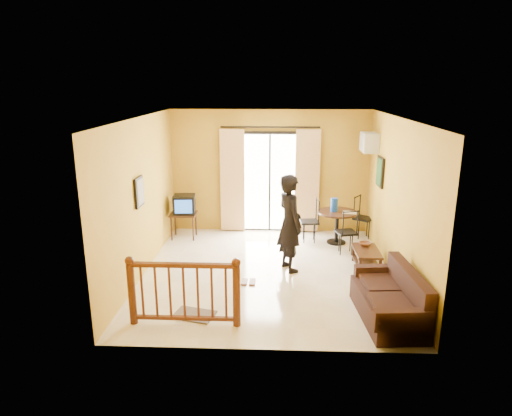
{
  "coord_description": "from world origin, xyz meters",
  "views": [
    {
      "loc": [
        0.13,
        -7.76,
        3.39
      ],
      "look_at": [
        -0.22,
        0.2,
        1.17
      ],
      "focal_mm": 32.0,
      "sensor_mm": 36.0,
      "label": 1
    }
  ],
  "objects_px": {
    "dining_table": "(337,218)",
    "standing_person": "(290,223)",
    "coffee_table": "(366,256)",
    "television": "(184,204)",
    "sofa": "(392,301)"
  },
  "relations": [
    {
      "from": "coffee_table",
      "to": "standing_person",
      "type": "distance_m",
      "value": 1.6
    },
    {
      "from": "sofa",
      "to": "television",
      "type": "bearing_deg",
      "value": 132.39
    },
    {
      "from": "television",
      "to": "dining_table",
      "type": "height_order",
      "value": "television"
    },
    {
      "from": "television",
      "to": "standing_person",
      "type": "distance_m",
      "value": 2.83
    },
    {
      "from": "standing_person",
      "to": "dining_table",
      "type": "bearing_deg",
      "value": -60.6
    },
    {
      "from": "standing_person",
      "to": "coffee_table",
      "type": "bearing_deg",
      "value": -110.44
    },
    {
      "from": "television",
      "to": "sofa",
      "type": "relative_size",
      "value": 0.29
    },
    {
      "from": "dining_table",
      "to": "standing_person",
      "type": "relative_size",
      "value": 0.47
    },
    {
      "from": "television",
      "to": "standing_person",
      "type": "relative_size",
      "value": 0.27
    },
    {
      "from": "television",
      "to": "coffee_table",
      "type": "relative_size",
      "value": 0.61
    },
    {
      "from": "dining_table",
      "to": "sofa",
      "type": "height_order",
      "value": "sofa"
    },
    {
      "from": "coffee_table",
      "to": "standing_person",
      "type": "relative_size",
      "value": 0.45
    },
    {
      "from": "standing_person",
      "to": "sofa",
      "type": "bearing_deg",
      "value": -166.25
    },
    {
      "from": "dining_table",
      "to": "television",
      "type": "bearing_deg",
      "value": 176.92
    },
    {
      "from": "television",
      "to": "sofa",
      "type": "height_order",
      "value": "television"
    }
  ]
}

